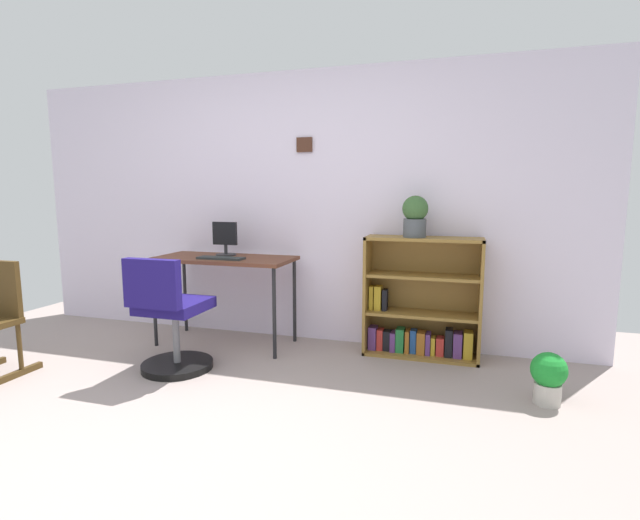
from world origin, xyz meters
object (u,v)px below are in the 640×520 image
monitor (225,239)px  bookshelf_low (421,305)px  keyboard (221,258)px  potted_plant_floor (548,376)px  potted_plant_on_shelf (415,216)px  desk (224,264)px  office_chair (170,322)px

monitor → bookshelf_low: bearing=3.8°
keyboard → potted_plant_floor: keyboard is taller
bookshelf_low → potted_plant_floor: (0.84, -0.70, -0.23)m
monitor → potted_plant_on_shelf: bearing=1.9°
desk → potted_plant_floor: (2.48, -0.49, -0.52)m
bookshelf_low → desk: bearing=-172.6°
desk → potted_plant_on_shelf: bearing=5.7°
desk → office_chair: office_chair is taller
bookshelf_low → potted_plant_floor: bearing=-39.9°
potted_plant_on_shelf → office_chair: bearing=-152.3°
desk → keyboard: (0.04, -0.12, 0.07)m
monitor → office_chair: bearing=-91.7°
desk → office_chair: 0.78m
monitor → potted_plant_floor: monitor is taller
potted_plant_on_shelf → bookshelf_low: bearing=41.8°
bookshelf_low → potted_plant_on_shelf: potted_plant_on_shelf is taller
desk → office_chair: bearing=-95.3°
office_chair → monitor: bearing=88.3°
potted_plant_on_shelf → potted_plant_floor: 1.46m
monitor → potted_plant_floor: size_ratio=0.89×
office_chair → keyboard: bearing=80.1°
potted_plant_on_shelf → potted_plant_floor: size_ratio=0.98×
desk → potted_plant_floor: size_ratio=3.58×
monitor → bookshelf_low: size_ratio=0.31×
bookshelf_low → potted_plant_floor: size_ratio=2.92×
desk → keyboard: keyboard is taller
potted_plant_on_shelf → monitor: bearing=-178.1°
desk → potted_plant_on_shelf: potted_plant_on_shelf is taller
monitor → bookshelf_low: monitor is taller
office_chair → potted_plant_on_shelf: 2.00m
office_chair → bookshelf_low: 1.93m
keyboard → potted_plant_on_shelf: (1.54, 0.28, 0.36)m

